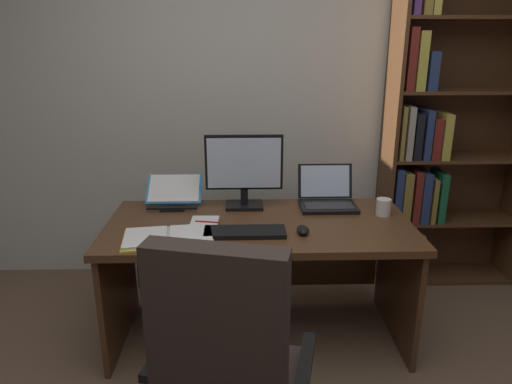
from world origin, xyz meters
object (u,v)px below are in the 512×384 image
at_px(monitor, 244,172).
at_px(open_binder, 168,237).
at_px(reading_stand_with_book, 174,192).
at_px(notepad, 204,223).
at_px(desk, 259,249).
at_px(laptop, 327,198).
at_px(bookshelf, 439,133).
at_px(coffee_mug, 383,207).
at_px(pen, 208,222).
at_px(keyboard, 245,232).
at_px(computer_mouse, 303,230).

bearing_deg(monitor, open_binder, -129.51).
bearing_deg(reading_stand_with_book, notepad, -58.22).
bearing_deg(desk, reading_stand_with_book, 154.78).
bearing_deg(open_binder, monitor, 43.01).
bearing_deg(monitor, desk, -66.25).
height_order(monitor, reading_stand_with_book, monitor).
distance_m(desk, laptop, 0.52).
xyz_separation_m(bookshelf, notepad, (-1.54, -0.72, -0.35)).
relative_size(reading_stand_with_book, notepad, 1.56).
bearing_deg(coffee_mug, pen, -173.73).
bearing_deg(pen, desk, 17.74).
bearing_deg(reading_stand_with_book, desk, -25.22).
height_order(desk, keyboard, keyboard).
bearing_deg(bookshelf, notepad, -155.02).
bearing_deg(bookshelf, reading_stand_with_book, -167.40).
distance_m(pen, coffee_mug, 1.00).
bearing_deg(notepad, pen, 0.00).
height_order(laptop, notepad, laptop).
relative_size(desk, computer_mouse, 16.04).
height_order(monitor, computer_mouse, monitor).
distance_m(bookshelf, keyboard, 1.61).
xyz_separation_m(desk, monitor, (-0.08, 0.18, 0.41)).
bearing_deg(keyboard, desk, 71.00).
relative_size(laptop, reading_stand_with_book, 1.01).
bearing_deg(pen, bookshelf, 25.27).
relative_size(computer_mouse, coffee_mug, 1.08).
distance_m(desk, bookshelf, 1.49).
bearing_deg(reading_stand_with_book, bookshelf, 12.60).
relative_size(laptop, coffee_mug, 3.44).
relative_size(bookshelf, pen, 16.15).
xyz_separation_m(bookshelf, open_binder, (-1.70, -0.91, -0.34)).
distance_m(open_binder, notepad, 0.26).
bearing_deg(open_binder, bookshelf, 20.66).
height_order(monitor, notepad, monitor).
distance_m(monitor, reading_stand_with_book, 0.45).
height_order(desk, notepad, notepad).
relative_size(bookshelf, monitor, 4.97).
xyz_separation_m(computer_mouse, coffee_mug, (0.49, 0.25, 0.03)).
relative_size(desk, laptop, 5.03).
bearing_deg(coffee_mug, notepad, -173.85).
height_order(monitor, laptop, monitor).
bearing_deg(bookshelf, monitor, -161.41).
relative_size(reading_stand_with_book, coffee_mug, 3.40).
distance_m(computer_mouse, notepad, 0.54).
bearing_deg(desk, pen, -162.26).
xyz_separation_m(notepad, pen, (0.02, 0.00, 0.01)).
bearing_deg(coffee_mug, desk, -178.46).
relative_size(bookshelf, coffee_mug, 23.45).
bearing_deg(notepad, computer_mouse, -15.51).
distance_m(desk, keyboard, 0.32).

